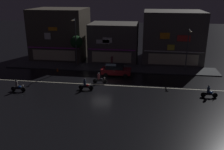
{
  "coord_description": "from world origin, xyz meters",
  "views": [
    {
      "loc": [
        5.61,
        -29.79,
        11.69
      ],
      "look_at": [
        1.19,
        1.71,
        0.85
      ],
      "focal_mm": 39.29,
      "sensor_mm": 36.0,
      "label": 1
    }
  ],
  "objects_px": {
    "pedestrian_on_sidewalk": "(112,61)",
    "motorcycle_following": "(209,92)",
    "streetlamp_west": "(75,39)",
    "parked_car_near_kerb": "(116,70)",
    "motorcycle_trailing_far": "(18,87)",
    "motorcycle_opposite_lane": "(86,85)",
    "traffic_cone": "(57,70)",
    "motorcycle_lead": "(99,79)",
    "streetlamp_mid": "(188,47)"
  },
  "relations": [
    {
      "from": "pedestrian_on_sidewalk",
      "to": "traffic_cone",
      "type": "xyz_separation_m",
      "value": [
        -8.05,
        -3.31,
        -0.73
      ]
    },
    {
      "from": "pedestrian_on_sidewalk",
      "to": "motorcycle_opposite_lane",
      "type": "bearing_deg",
      "value": 5.18
    },
    {
      "from": "parked_car_near_kerb",
      "to": "pedestrian_on_sidewalk",
      "type": "bearing_deg",
      "value": -74.32
    },
    {
      "from": "parked_car_near_kerb",
      "to": "traffic_cone",
      "type": "bearing_deg",
      "value": -4.92
    },
    {
      "from": "parked_car_near_kerb",
      "to": "motorcycle_following",
      "type": "height_order",
      "value": "parked_car_near_kerb"
    },
    {
      "from": "traffic_cone",
      "to": "streetlamp_mid",
      "type": "bearing_deg",
      "value": 6.21
    },
    {
      "from": "streetlamp_mid",
      "to": "streetlamp_west",
      "type": "bearing_deg",
      "value": 178.89
    },
    {
      "from": "motorcycle_opposite_lane",
      "to": "pedestrian_on_sidewalk",
      "type": "bearing_deg",
      "value": -100.4
    },
    {
      "from": "streetlamp_mid",
      "to": "parked_car_near_kerb",
      "type": "relative_size",
      "value": 1.49
    },
    {
      "from": "streetlamp_west",
      "to": "traffic_cone",
      "type": "height_order",
      "value": "streetlamp_west"
    },
    {
      "from": "traffic_cone",
      "to": "motorcycle_lead",
      "type": "bearing_deg",
      "value": -30.04
    },
    {
      "from": "streetlamp_mid",
      "to": "parked_car_near_kerb",
      "type": "height_order",
      "value": "streetlamp_mid"
    },
    {
      "from": "parked_car_near_kerb",
      "to": "motorcycle_opposite_lane",
      "type": "bearing_deg",
      "value": 62.99
    },
    {
      "from": "parked_car_near_kerb",
      "to": "motorcycle_lead",
      "type": "relative_size",
      "value": 2.26
    },
    {
      "from": "streetlamp_west",
      "to": "motorcycle_opposite_lane",
      "type": "distance_m",
      "value": 10.75
    },
    {
      "from": "streetlamp_mid",
      "to": "motorcycle_following",
      "type": "relative_size",
      "value": 3.38
    },
    {
      "from": "pedestrian_on_sidewalk",
      "to": "traffic_cone",
      "type": "distance_m",
      "value": 8.74
    },
    {
      "from": "motorcycle_following",
      "to": "motorcycle_opposite_lane",
      "type": "distance_m",
      "value": 14.76
    },
    {
      "from": "pedestrian_on_sidewalk",
      "to": "motorcycle_trailing_far",
      "type": "relative_size",
      "value": 0.98
    },
    {
      "from": "motorcycle_trailing_far",
      "to": "motorcycle_opposite_lane",
      "type": "bearing_deg",
      "value": -166.57
    },
    {
      "from": "pedestrian_on_sidewalk",
      "to": "motorcycle_opposite_lane",
      "type": "xyz_separation_m",
      "value": [
        -1.9,
        -10.1,
        -0.37
      ]
    },
    {
      "from": "motorcycle_lead",
      "to": "motorcycle_trailing_far",
      "type": "relative_size",
      "value": 1.0
    },
    {
      "from": "pedestrian_on_sidewalk",
      "to": "motorcycle_lead",
      "type": "bearing_deg",
      "value": 11.25
    },
    {
      "from": "streetlamp_west",
      "to": "motorcycle_opposite_lane",
      "type": "height_order",
      "value": "streetlamp_west"
    },
    {
      "from": "pedestrian_on_sidewalk",
      "to": "motorcycle_opposite_lane",
      "type": "distance_m",
      "value": 10.29
    },
    {
      "from": "motorcycle_lead",
      "to": "motorcycle_following",
      "type": "height_order",
      "value": "same"
    },
    {
      "from": "streetlamp_west",
      "to": "motorcycle_lead",
      "type": "distance_m",
      "value": 9.33
    },
    {
      "from": "motorcycle_following",
      "to": "parked_car_near_kerb",
      "type": "bearing_deg",
      "value": -20.02
    },
    {
      "from": "motorcycle_opposite_lane",
      "to": "streetlamp_mid",
      "type": "bearing_deg",
      "value": -146.07
    },
    {
      "from": "streetlamp_mid",
      "to": "motorcycle_following",
      "type": "height_order",
      "value": "streetlamp_mid"
    },
    {
      "from": "parked_car_near_kerb",
      "to": "motorcycle_following",
      "type": "relative_size",
      "value": 2.26
    },
    {
      "from": "motorcycle_following",
      "to": "motorcycle_trailing_far",
      "type": "distance_m",
      "value": 22.95
    },
    {
      "from": "motorcycle_lead",
      "to": "motorcycle_following",
      "type": "xyz_separation_m",
      "value": [
        13.46,
        -2.78,
        0.0
      ]
    },
    {
      "from": "motorcycle_following",
      "to": "motorcycle_trailing_far",
      "type": "xyz_separation_m",
      "value": [
        -22.91,
        -1.38,
        0.0
      ]
    },
    {
      "from": "pedestrian_on_sidewalk",
      "to": "motorcycle_following",
      "type": "xyz_separation_m",
      "value": [
        12.85,
        -10.39,
        -0.37
      ]
    },
    {
      "from": "pedestrian_on_sidewalk",
      "to": "motorcycle_lead",
      "type": "distance_m",
      "value": 7.65
    },
    {
      "from": "parked_car_near_kerb",
      "to": "motorcycle_trailing_far",
      "type": "distance_m",
      "value": 13.59
    },
    {
      "from": "streetlamp_west",
      "to": "streetlamp_mid",
      "type": "relative_size",
      "value": 1.19
    },
    {
      "from": "streetlamp_west",
      "to": "pedestrian_on_sidewalk",
      "type": "xyz_separation_m",
      "value": [
        5.67,
        0.86,
        -3.61
      ]
    },
    {
      "from": "streetlamp_mid",
      "to": "motorcycle_lead",
      "type": "xyz_separation_m",
      "value": [
        -12.1,
        -6.42,
        -3.34
      ]
    },
    {
      "from": "parked_car_near_kerb",
      "to": "motorcycle_opposite_lane",
      "type": "distance_m",
      "value": 6.74
    },
    {
      "from": "pedestrian_on_sidewalk",
      "to": "parked_car_near_kerb",
      "type": "relative_size",
      "value": 0.43
    },
    {
      "from": "streetlamp_west",
      "to": "parked_car_near_kerb",
      "type": "bearing_deg",
      "value": -25.46
    },
    {
      "from": "streetlamp_west",
      "to": "streetlamp_mid",
      "type": "xyz_separation_m",
      "value": [
        17.16,
        -0.33,
        -0.64
      ]
    },
    {
      "from": "motorcycle_lead",
      "to": "parked_car_near_kerb",
      "type": "bearing_deg",
      "value": 66.75
    },
    {
      "from": "streetlamp_mid",
      "to": "motorcycle_trailing_far",
      "type": "xyz_separation_m",
      "value": [
        -21.55,
        -10.59,
        -3.34
      ]
    },
    {
      "from": "streetlamp_west",
      "to": "traffic_cone",
      "type": "distance_m",
      "value": 5.52
    },
    {
      "from": "motorcycle_lead",
      "to": "motorcycle_opposite_lane",
      "type": "relative_size",
      "value": 1.0
    },
    {
      "from": "streetlamp_west",
      "to": "motorcycle_trailing_far",
      "type": "xyz_separation_m",
      "value": [
        -4.39,
        -10.92,
        -3.98
      ]
    },
    {
      "from": "streetlamp_west",
      "to": "motorcycle_lead",
      "type": "bearing_deg",
      "value": -53.18
    }
  ]
}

